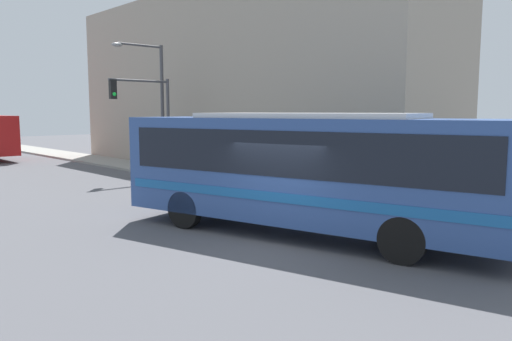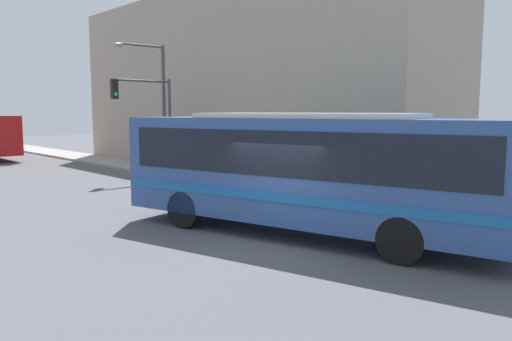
{
  "view_description": "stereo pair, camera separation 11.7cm",
  "coord_description": "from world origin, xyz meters",
  "px_view_note": "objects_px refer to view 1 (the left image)",
  "views": [
    {
      "loc": [
        -8.91,
        -8.4,
        3.29
      ],
      "look_at": [
        1.9,
        3.16,
        1.4
      ],
      "focal_mm": 35.0,
      "sensor_mm": 36.0,
      "label": 1
    },
    {
      "loc": [
        -8.83,
        -8.48,
        3.29
      ],
      "look_at": [
        1.9,
        3.16,
        1.4
      ],
      "focal_mm": 35.0,
      "sensor_mm": 36.0,
      "label": 2
    }
  ],
  "objects_px": {
    "city_bus": "(306,165)",
    "pedestrian_near_corner": "(213,159)",
    "traffic_light_pole": "(148,108)",
    "fire_hydrant": "(267,180)",
    "parking_meter": "(211,160)",
    "street_lamp": "(155,96)",
    "pedestrian_mid_block": "(291,168)"
  },
  "relations": [
    {
      "from": "city_bus",
      "to": "pedestrian_near_corner",
      "type": "xyz_separation_m",
      "value": [
        4.9,
        10.15,
        -0.89
      ]
    },
    {
      "from": "parking_meter",
      "to": "pedestrian_near_corner",
      "type": "height_order",
      "value": "pedestrian_near_corner"
    },
    {
      "from": "street_lamp",
      "to": "pedestrian_near_corner",
      "type": "height_order",
      "value": "street_lamp"
    },
    {
      "from": "traffic_light_pole",
      "to": "pedestrian_near_corner",
      "type": "relative_size",
      "value": 2.81
    },
    {
      "from": "traffic_light_pole",
      "to": "pedestrian_mid_block",
      "type": "distance_m",
      "value": 8.72
    },
    {
      "from": "city_bus",
      "to": "pedestrian_mid_block",
      "type": "xyz_separation_m",
      "value": [
        4.7,
        4.89,
        -0.86
      ]
    },
    {
      "from": "pedestrian_near_corner",
      "to": "fire_hydrant",
      "type": "bearing_deg",
      "value": -99.17
    },
    {
      "from": "pedestrian_mid_block",
      "to": "city_bus",
      "type": "bearing_deg",
      "value": -133.85
    },
    {
      "from": "street_lamp",
      "to": "pedestrian_near_corner",
      "type": "xyz_separation_m",
      "value": [
        0.87,
        -3.66,
        -3.08
      ]
    },
    {
      "from": "parking_meter",
      "to": "traffic_light_pole",
      "type": "bearing_deg",
      "value": 105.58
    },
    {
      "from": "street_lamp",
      "to": "fire_hydrant",
      "type": "bearing_deg",
      "value": -88.82
    },
    {
      "from": "parking_meter",
      "to": "pedestrian_near_corner",
      "type": "xyz_separation_m",
      "value": [
        0.7,
        0.74,
        -0.08
      ]
    },
    {
      "from": "city_bus",
      "to": "pedestrian_near_corner",
      "type": "relative_size",
      "value": 6.37
    },
    {
      "from": "parking_meter",
      "to": "pedestrian_mid_block",
      "type": "distance_m",
      "value": 4.55
    },
    {
      "from": "parking_meter",
      "to": "pedestrian_mid_block",
      "type": "relative_size",
      "value": 0.8
    },
    {
      "from": "fire_hydrant",
      "to": "street_lamp",
      "type": "relative_size",
      "value": 0.12
    },
    {
      "from": "pedestrian_mid_block",
      "to": "pedestrian_near_corner",
      "type": "bearing_deg",
      "value": 87.8
    },
    {
      "from": "traffic_light_pole",
      "to": "pedestrian_mid_block",
      "type": "relative_size",
      "value": 2.74
    },
    {
      "from": "city_bus",
      "to": "parking_meter",
      "type": "relative_size",
      "value": 7.75
    },
    {
      "from": "city_bus",
      "to": "street_lamp",
      "type": "xyz_separation_m",
      "value": [
        4.03,
        13.8,
        2.19
      ]
    },
    {
      "from": "fire_hydrant",
      "to": "pedestrian_mid_block",
      "type": "height_order",
      "value": "pedestrian_mid_block"
    },
    {
      "from": "fire_hydrant",
      "to": "pedestrian_mid_block",
      "type": "bearing_deg",
      "value": -60.51
    },
    {
      "from": "fire_hydrant",
      "to": "pedestrian_mid_block",
      "type": "xyz_separation_m",
      "value": [
        0.5,
        -0.89,
        0.51
      ]
    },
    {
      "from": "parking_meter",
      "to": "street_lamp",
      "type": "relative_size",
      "value": 0.21
    },
    {
      "from": "city_bus",
      "to": "pedestrian_mid_block",
      "type": "relative_size",
      "value": 6.22
    },
    {
      "from": "fire_hydrant",
      "to": "traffic_light_pole",
      "type": "xyz_separation_m",
      "value": [
        -1.04,
        7.34,
        2.93
      ]
    },
    {
      "from": "city_bus",
      "to": "parking_meter",
      "type": "xyz_separation_m",
      "value": [
        4.2,
        9.41,
        -0.81
      ]
    },
    {
      "from": "pedestrian_mid_block",
      "to": "street_lamp",
      "type": "bearing_deg",
      "value": 94.29
    },
    {
      "from": "fire_hydrant",
      "to": "street_lamp",
      "type": "height_order",
      "value": "street_lamp"
    },
    {
      "from": "parking_meter",
      "to": "pedestrian_near_corner",
      "type": "relative_size",
      "value": 0.82
    },
    {
      "from": "traffic_light_pole",
      "to": "pedestrian_near_corner",
      "type": "distance_m",
      "value": 4.23
    },
    {
      "from": "fire_hydrant",
      "to": "parking_meter",
      "type": "height_order",
      "value": "parking_meter"
    }
  ]
}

